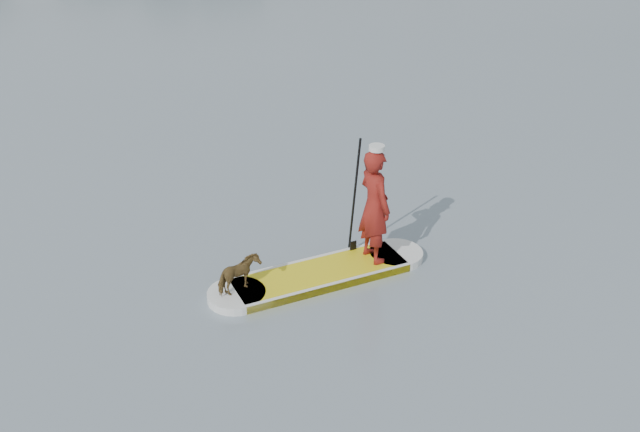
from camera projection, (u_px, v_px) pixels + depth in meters
ground at (495, 232)px, 11.32m from camera, size 140.00×140.00×0.00m
paddleboard at (320, 274)px, 10.12m from camera, size 3.28×1.09×0.12m
paddler at (374, 206)px, 10.01m from camera, size 0.43×0.63×1.70m
white_cap at (377, 148)px, 9.59m from camera, size 0.22×0.22×0.07m
dog at (239, 275)px, 9.52m from camera, size 0.65×0.41×0.51m
paddle at (354, 209)px, 10.29m from camera, size 0.10×0.30×2.00m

